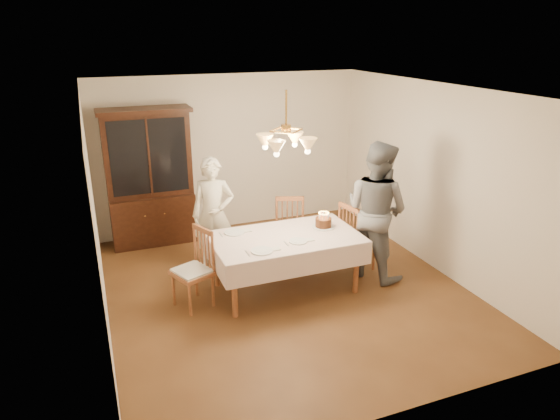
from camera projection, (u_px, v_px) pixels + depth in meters
name	position (u px, v px, depth m)	size (l,w,h in m)	color
ground	(285.00, 288.00, 6.66)	(5.00, 5.00, 0.00)	#553118
room_shell	(286.00, 175.00, 6.12)	(5.00, 5.00, 5.00)	white
dining_table	(286.00, 242.00, 6.43)	(1.90, 1.10, 0.76)	brown
china_hutch	(150.00, 180.00, 7.81)	(1.38, 0.54, 2.16)	black
chair_far_side	(289.00, 228.00, 7.51)	(0.55, 0.54, 1.00)	brown
chair_left_end	(193.00, 272.00, 6.11)	(0.55, 0.57, 1.00)	brown
chair_right_end	(357.00, 240.00, 7.08)	(0.51, 0.52, 1.00)	brown
elderly_woman	(213.00, 215.00, 6.98)	(0.60, 0.39, 1.64)	#EFE4CA
adult_in_grey	(376.00, 210.00, 6.75)	(0.93, 0.72, 1.91)	slate
birthday_cake	(323.00, 223.00, 6.67)	(0.30, 0.30, 0.21)	white
place_setting_near_left	(263.00, 251.00, 5.97)	(0.41, 0.27, 0.02)	white
place_setting_near_right	(299.00, 241.00, 6.24)	(0.38, 0.23, 0.02)	white
place_setting_far_left	(235.00, 232.00, 6.51)	(0.42, 0.27, 0.02)	white
chandelier	(286.00, 143.00, 5.99)	(0.62, 0.62, 0.73)	#BF8C3F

